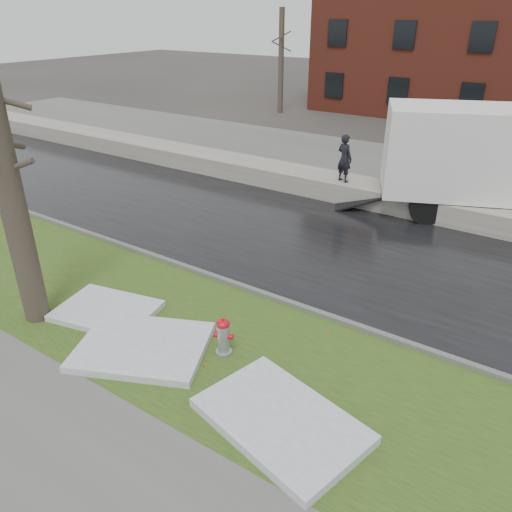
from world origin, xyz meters
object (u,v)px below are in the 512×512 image
Objects in this scene: tree at (6,174)px; box_truck at (510,162)px; fire_hydrant at (223,335)px; worker at (345,158)px.

tree reaches higher than box_truck.
fire_hydrant is at bearing 16.91° from tree.
fire_hydrant is 11.81m from box_truck.
tree reaches higher than worker.
fire_hydrant is 0.13× the size of tree.
fire_hydrant is 10.03m from worker.
tree is 11.49m from worker.
tree is at bearing 176.45° from fire_hydrant.
box_truck reaches higher than fire_hydrant.
box_truck is 5.38m from worker.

